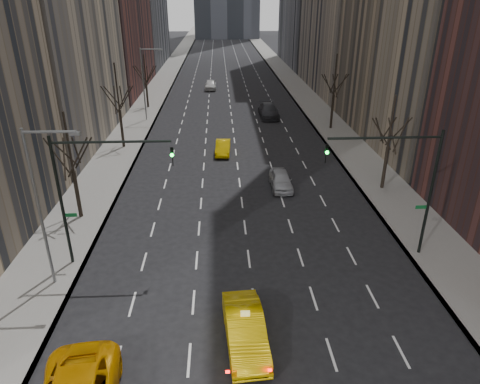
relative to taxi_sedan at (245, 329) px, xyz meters
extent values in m
cube|color=slate|center=(-11.59, 65.10, -0.75)|extent=(4.50, 320.00, 0.15)
cube|color=slate|center=(12.91, 65.10, -0.75)|extent=(4.50, 320.00, 0.15)
cylinder|color=black|center=(-11.34, 13.10, 1.11)|extent=(0.28, 0.28, 3.57)
cylinder|color=black|center=(-11.34, 13.10, 5.02)|extent=(0.16, 0.16, 4.25)
cylinder|color=black|center=(-11.19, 13.94, 4.12)|extent=(0.42, 1.80, 2.52)
cylinder|color=black|center=(-10.53, 13.39, 4.12)|extent=(1.74, 0.72, 2.52)
cylinder|color=black|center=(-10.68, 12.54, 4.12)|extent=(1.46, 1.25, 2.52)
cylinder|color=black|center=(-11.49, 12.25, 4.12)|extent=(0.42, 1.80, 2.52)
cylinder|color=black|center=(-12.15, 12.80, 4.12)|extent=(1.74, 0.72, 2.52)
cylinder|color=black|center=(-12.00, 13.65, 4.12)|extent=(1.46, 1.25, 2.52)
cylinder|color=black|center=(-11.34, 29.10, 1.32)|extent=(0.28, 0.28, 3.99)
cylinder|color=black|center=(-11.34, 29.10, 5.69)|extent=(0.16, 0.16, 4.75)
cylinder|color=black|center=(-11.19, 29.94, 4.54)|extent=(0.42, 1.80, 2.52)
cylinder|color=black|center=(-10.53, 29.39, 4.54)|extent=(1.74, 0.72, 2.52)
cylinder|color=black|center=(-10.68, 28.54, 4.54)|extent=(1.46, 1.25, 2.52)
cylinder|color=black|center=(-11.49, 28.25, 4.54)|extent=(0.42, 1.80, 2.52)
cylinder|color=black|center=(-12.15, 28.80, 4.54)|extent=(1.74, 0.72, 2.52)
cylinder|color=black|center=(-12.00, 29.65, 4.54)|extent=(1.46, 1.25, 2.52)
cylinder|color=black|center=(-11.34, 47.10, 1.00)|extent=(0.28, 0.28, 3.36)
cylinder|color=black|center=(-11.34, 47.10, 4.68)|extent=(0.16, 0.16, 4.00)
cylinder|color=black|center=(-11.19, 47.94, 3.91)|extent=(0.42, 1.80, 2.52)
cylinder|color=black|center=(-10.53, 47.39, 3.91)|extent=(1.74, 0.72, 2.52)
cylinder|color=black|center=(-10.68, 46.54, 3.91)|extent=(1.46, 1.25, 2.52)
cylinder|color=black|center=(-11.49, 46.25, 3.91)|extent=(0.42, 1.80, 2.52)
cylinder|color=black|center=(-12.15, 46.80, 3.91)|extent=(1.74, 0.72, 2.52)
cylinder|color=black|center=(-12.00, 47.65, 3.91)|extent=(1.46, 1.25, 2.52)
cylinder|color=black|center=(12.66, 17.10, 1.11)|extent=(0.28, 0.28, 3.57)
cylinder|color=black|center=(12.66, 17.10, 5.02)|extent=(0.16, 0.16, 4.25)
cylinder|color=black|center=(12.81, 17.94, 4.12)|extent=(0.42, 1.80, 2.52)
cylinder|color=black|center=(13.47, 17.39, 4.12)|extent=(1.74, 0.72, 2.52)
cylinder|color=black|center=(13.32, 16.54, 4.12)|extent=(1.46, 1.25, 2.52)
cylinder|color=black|center=(12.51, 16.25, 4.12)|extent=(0.42, 1.80, 2.52)
cylinder|color=black|center=(11.85, 16.80, 4.12)|extent=(1.74, 0.72, 2.52)
cylinder|color=black|center=(12.00, 17.65, 4.12)|extent=(1.46, 1.25, 2.52)
cylinder|color=black|center=(12.66, 35.10, 1.32)|extent=(0.28, 0.28, 3.99)
cylinder|color=black|center=(12.66, 35.10, 5.69)|extent=(0.16, 0.16, 4.75)
cylinder|color=black|center=(12.81, 35.94, 4.54)|extent=(0.42, 1.80, 2.52)
cylinder|color=black|center=(13.47, 35.39, 4.54)|extent=(1.74, 0.72, 2.52)
cylinder|color=black|center=(13.32, 34.54, 4.54)|extent=(1.46, 1.25, 2.52)
cylinder|color=black|center=(12.51, 34.25, 4.54)|extent=(0.42, 1.80, 2.52)
cylinder|color=black|center=(11.85, 34.80, 4.54)|extent=(1.74, 0.72, 2.52)
cylinder|color=black|center=(12.00, 35.65, 4.54)|extent=(1.46, 1.25, 2.52)
cylinder|color=black|center=(-10.14, 7.10, 3.32)|extent=(0.18, 0.18, 8.00)
cylinder|color=black|center=(-6.89, 7.10, 6.92)|extent=(6.50, 0.14, 0.14)
imported|color=black|center=(-3.64, 7.10, 6.02)|extent=(0.18, 0.22, 1.10)
sphere|color=#0CFF33|center=(-3.64, 6.92, 6.17)|extent=(0.20, 0.20, 0.20)
cube|color=#0C5926|center=(-9.74, 7.10, 2.52)|extent=(0.70, 0.04, 0.22)
cylinder|color=black|center=(11.46, 7.10, 3.32)|extent=(0.18, 0.18, 8.00)
cylinder|color=black|center=(8.21, 7.10, 6.92)|extent=(6.50, 0.14, 0.14)
imported|color=black|center=(4.96, 7.10, 6.02)|extent=(0.18, 0.22, 1.10)
sphere|color=#0CFF33|center=(4.96, 6.92, 6.17)|extent=(0.20, 0.20, 0.20)
cube|color=#0C5926|center=(11.06, 7.10, 2.52)|extent=(0.70, 0.04, 0.22)
cylinder|color=slate|center=(-10.54, 5.10, 3.82)|extent=(0.16, 0.16, 9.00)
cylinder|color=slate|center=(-9.24, 5.10, 8.12)|extent=(2.60, 0.14, 0.14)
cube|color=slate|center=(-8.04, 5.10, 8.02)|extent=(0.50, 0.22, 0.15)
cylinder|color=slate|center=(-10.54, 40.10, 3.82)|extent=(0.16, 0.16, 9.00)
cylinder|color=slate|center=(-9.24, 40.10, 8.12)|extent=(2.60, 0.14, 0.14)
cube|color=slate|center=(-8.04, 40.10, 8.02)|extent=(0.50, 0.22, 0.15)
imported|color=yellow|center=(0.00, 0.00, 0.00)|extent=(2.14, 5.14, 1.65)
imported|color=#AEB0B6|center=(4.11, 17.79, -0.09)|extent=(1.75, 4.32, 1.47)
imported|color=yellow|center=(-0.68, 26.73, -0.15)|extent=(1.69, 4.21, 1.36)
imported|color=#2E2E33|center=(5.64, 41.12, 0.04)|extent=(2.54, 5.99, 1.72)
imported|color=silver|center=(-2.40, 60.18, -0.01)|extent=(2.02, 4.82, 1.63)
camera|label=1|loc=(-1.00, -15.34, 14.13)|focal=32.00mm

